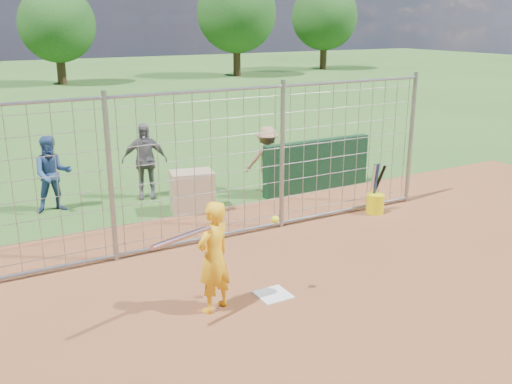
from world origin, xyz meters
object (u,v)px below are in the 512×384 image
bystander_b (145,161)px  equipment_bin (192,192)px  bystander_a (53,174)px  batter (214,257)px  bystander_c (267,159)px  bucket_with_bats (375,201)px

bystander_b → equipment_bin: (0.48, -1.31, -0.39)m
equipment_bin → bystander_a: bearing=161.9°
batter → bystander_a: bystander_a is taller
bystander_a → bystander_c: bystander_a is taller
equipment_bin → bucket_with_bats: bucket_with_bats is taller
bystander_a → equipment_bin: bearing=-24.6°
bystander_c → equipment_bin: size_ratio=1.77×
bystander_c → bucket_with_bats: size_ratio=1.45×
bystander_b → equipment_bin: 1.44m
bystander_a → equipment_bin: (2.30, -1.34, -0.34)m
bystander_a → bystander_b: bearing=4.6°
batter → bystander_a: size_ratio=0.99×
equipment_bin → bystander_b: bearing=122.3°
bystander_a → bystander_b: 1.82m
batter → bystander_c: batter is taller
bystander_b → bystander_c: size_ratio=1.12×
bystander_c → equipment_bin: bearing=28.1°
batter → bystander_a: 5.16m
batter → bucket_with_bats: 4.74m
batter → bystander_c: size_ratio=1.03×
bystander_a → bystander_c: bearing=-6.1°
bystander_a → batter: bearing=-73.5°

